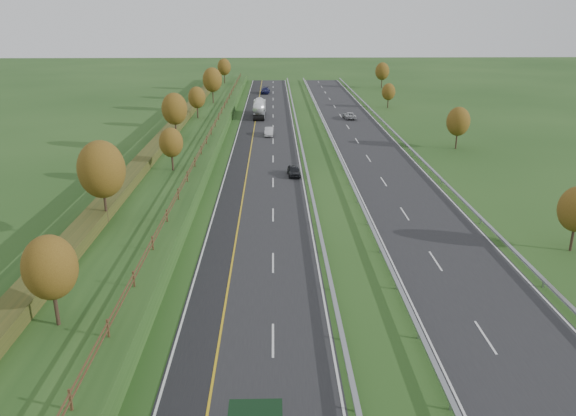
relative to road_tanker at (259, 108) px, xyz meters
name	(u,v)px	position (x,y,z in m)	size (l,w,h in m)	color
ground	(321,166)	(9.59, -39.64, -1.86)	(400.00, 400.00, 0.00)	#204217
near_carriageway	(265,157)	(1.59, -34.64, -1.84)	(10.50, 200.00, 0.04)	black
far_carriageway	(376,157)	(18.09, -34.64, -1.84)	(10.50, 200.00, 0.04)	black
hard_shoulder	(239,158)	(-2.16, -34.64, -1.84)	(3.00, 200.00, 0.04)	black
lane_markings	(308,157)	(7.99, -34.76, -1.81)	(26.75, 200.00, 0.01)	silver
embankment_left	(176,151)	(-11.41, -34.64, -0.86)	(12.00, 200.00, 2.00)	#204217
hedge_left	(161,141)	(-13.41, -34.64, 0.69)	(2.20, 180.00, 1.10)	#313B18
fence_left	(206,140)	(-6.91, -35.05, 0.87)	(0.12, 189.06, 1.20)	#422B19
median_barrier_near	(303,153)	(7.29, -34.64, -1.25)	(0.32, 200.00, 0.71)	gray
median_barrier_far	(338,153)	(12.39, -34.64, -1.25)	(0.32, 200.00, 0.71)	gray
outer_barrier_far	(415,153)	(23.89, -34.64, -1.25)	(0.32, 200.00, 0.71)	gray
trees_left	(172,119)	(-11.05, -38.01, 4.51)	(6.64, 164.30, 7.66)	#2D2116
trees_far	(419,99)	(31.39, -5.43, 2.38)	(8.45, 118.60, 7.12)	#2D2116
road_tanker	(259,108)	(0.00, 0.00, 0.00)	(2.40, 11.22, 3.46)	silver
car_dark_near	(294,171)	(5.56, -44.59, -1.16)	(1.57, 3.90, 1.33)	black
car_silver_mid	(269,131)	(2.14, -19.02, -1.13)	(1.47, 4.22, 1.39)	#B3B3B8
car_small_far	(265,91)	(0.76, 34.69, -1.07)	(2.10, 5.18, 1.50)	#151742
car_oncoming	(349,115)	(18.22, -3.06, -1.17)	(2.17, 4.71, 1.31)	#A8A9AD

